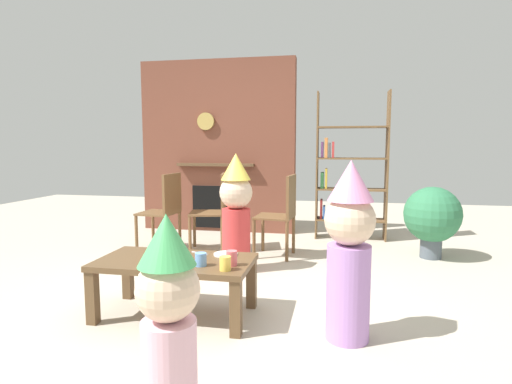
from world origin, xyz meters
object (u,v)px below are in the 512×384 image
object	(u,v)px
bookshelf	(346,170)
paper_plate_front	(162,252)
paper_cup_near_right	(225,263)
child_by_the_chairs	(236,209)
child_in_pink	(349,246)
dining_chair_left	(165,207)
paper_cup_center	(232,258)
coffee_table	(175,268)
dining_chair_right	(283,211)
birthday_cake_slice	(185,255)
paper_cup_near_left	(201,259)
paper_plate_rear	(226,254)
potted_plant_tall	(432,216)
child_with_cone_hat	(169,322)
dining_chair_middle	(215,207)

from	to	relation	value
bookshelf	paper_plate_front	world-z (taller)	bookshelf
paper_cup_near_right	child_by_the_chairs	world-z (taller)	child_by_the_chairs
child_in_pink	dining_chair_left	xyz separation A→B (m)	(-2.01, 1.86, -0.09)
paper_cup_center	coffee_table	bearing A→B (deg)	170.54
paper_plate_front	dining_chair_right	bearing A→B (deg)	65.24
birthday_cake_slice	paper_cup_near_left	bearing A→B (deg)	-33.22
paper_cup_center	paper_plate_rear	size ratio (longest dim) A/B	0.58
child_in_pink	potted_plant_tall	bearing A→B (deg)	-107.10
paper_cup_near_left	dining_chair_left	bearing A→B (deg)	119.70
birthday_cake_slice	dining_chair_left	xyz separation A→B (m)	(-0.90, 1.74, 0.06)
paper_cup_center	dining_chair_left	distance (m)	2.18
coffee_table	bookshelf	bearing A→B (deg)	66.06
bookshelf	paper_cup_near_left	bearing A→B (deg)	-109.10
paper_cup_near_left	child_with_cone_hat	bearing A→B (deg)	-78.22
coffee_table	child_with_cone_hat	world-z (taller)	child_with_cone_hat
child_in_pink	child_by_the_chairs	size ratio (longest dim) A/B	0.99
paper_cup_near_right	paper_plate_rear	bearing A→B (deg)	104.91
paper_cup_near_right	child_with_cone_hat	size ratio (longest dim) A/B	0.10
paper_cup_near_right	dining_chair_left	bearing A→B (deg)	123.00
birthday_cake_slice	child_in_pink	size ratio (longest dim) A/B	0.09
bookshelf	dining_chair_right	xyz separation A→B (m)	(-0.69, -1.07, -0.39)
paper_plate_rear	paper_cup_near_right	bearing A→B (deg)	-75.09
paper_cup_center	paper_cup_near_left	bearing A→B (deg)	-167.44
birthday_cake_slice	dining_chair_right	bearing A→B (deg)	75.12
birthday_cake_slice	dining_chair_right	world-z (taller)	dining_chair_right
bookshelf	child_in_pink	distance (m)	2.95
coffee_table	dining_chair_left	world-z (taller)	dining_chair_left
child_by_the_chairs	dining_chair_right	bearing A→B (deg)	156.58
birthday_cake_slice	child_in_pink	bearing A→B (deg)	-6.21
dining_chair_middle	paper_plate_front	bearing A→B (deg)	81.20
dining_chair_right	potted_plant_tall	xyz separation A→B (m)	(1.59, 0.25, -0.05)
child_in_pink	child_by_the_chairs	distance (m)	1.63
child_with_cone_hat	potted_plant_tall	bearing A→B (deg)	-48.97
bookshelf	child_by_the_chairs	bearing A→B (deg)	-122.59
paper_cup_near_left	dining_chair_middle	world-z (taller)	dining_chair_middle
paper_cup_near_right	dining_chair_left	size ratio (longest dim) A/B	0.10
bookshelf	dining_chair_left	size ratio (longest dim) A/B	2.11
bookshelf	dining_chair_left	xyz separation A→B (m)	(-2.05, -1.07, -0.39)
coffee_table	potted_plant_tall	distance (m)	2.91
paper_plate_front	paper_cup_center	bearing A→B (deg)	-21.08
coffee_table	child_by_the_chairs	world-z (taller)	child_by_the_chairs
dining_chair_right	dining_chair_middle	bearing A→B (deg)	-3.78
birthday_cake_slice	dining_chair_left	world-z (taller)	dining_chair_left
paper_plate_rear	dining_chair_middle	xyz separation A→B (m)	(-0.57, 1.66, 0.09)
paper_plate_front	paper_cup_near_left	bearing A→B (deg)	-34.66
dining_chair_right	coffee_table	bearing A→B (deg)	77.55
paper_plate_rear	child_by_the_chairs	distance (m)	0.97
coffee_table	child_by_the_chairs	xyz separation A→B (m)	(0.17, 1.12, 0.26)
dining_chair_middle	dining_chair_right	distance (m)	0.81
child_by_the_chairs	child_with_cone_hat	bearing A→B (deg)	15.72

